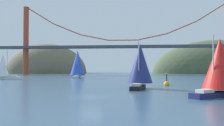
% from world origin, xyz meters
% --- Properties ---
extents(ground_plane, '(360.00, 360.00, 0.00)m').
position_xyz_m(ground_plane, '(0.00, 0.00, 0.00)').
color(ground_plane, '#385670').
extents(headland_left, '(55.86, 44.00, 40.72)m').
position_xyz_m(headland_left, '(-55.00, 135.00, 0.00)').
color(headland_left, '#6B664C').
rests_on(headland_left, ground_plane).
extents(headland_right, '(84.22, 44.00, 43.87)m').
position_xyz_m(headland_right, '(60.00, 135.00, 0.00)').
color(headland_right, '#4C5B3D').
rests_on(headland_right, ground_plane).
extents(suspension_bridge, '(139.17, 6.00, 36.22)m').
position_xyz_m(suspension_bridge, '(0.00, 95.00, 15.85)').
color(suspension_bridge, '#A34228').
rests_on(suspension_bridge, ground_plane).
extents(sailboat_blue_spinnaker, '(5.67, 8.74, 9.82)m').
position_xyz_m(sailboat_blue_spinnaker, '(-14.38, 55.18, 5.05)').
color(sailboat_blue_spinnaker, '#B7B2A8').
rests_on(sailboat_blue_spinnaker, ground_plane).
extents(sailboat_white_mainsail, '(7.37, 4.06, 9.06)m').
position_xyz_m(sailboat_white_mainsail, '(-34.07, 41.79, 4.10)').
color(sailboat_white_mainsail, white).
rests_on(sailboat_white_mainsail, ground_plane).
extents(sailboat_red_spinnaker, '(7.05, 6.29, 7.11)m').
position_xyz_m(sailboat_red_spinnaker, '(14.94, 1.46, 3.65)').
color(sailboat_red_spinnaker, '#191E4C').
rests_on(sailboat_red_spinnaker, ground_plane).
extents(sailboat_navy_sail, '(4.76, 7.33, 7.89)m').
position_xyz_m(sailboat_navy_sail, '(6.06, 11.85, 3.92)').
color(sailboat_navy_sail, black).
rests_on(sailboat_navy_sail, ground_plane).
extents(channel_buoy, '(1.10, 1.10, 2.64)m').
position_xyz_m(channel_buoy, '(11.28, 18.68, 0.37)').
color(channel_buoy, gold).
rests_on(channel_buoy, ground_plane).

